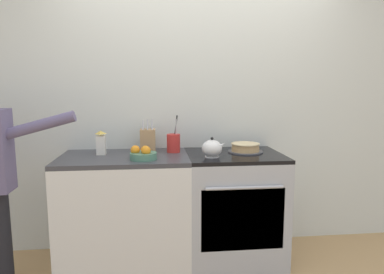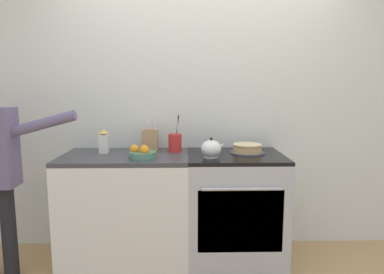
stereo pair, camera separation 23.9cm
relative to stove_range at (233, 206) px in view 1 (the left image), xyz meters
name	(u,v)px [view 1 (the left image)]	position (x,y,z in m)	size (l,w,h in m)	color
wall_back	(199,106)	(-0.26, 0.35, 0.84)	(8.00, 0.04, 2.60)	silver
counter_cabinet	(126,210)	(-0.91, 0.00, 0.00)	(1.03, 0.65, 0.92)	white
stove_range	(233,206)	(0.00, 0.00, 0.00)	(0.79, 0.68, 0.92)	#B7BABF
layer_cake	(245,148)	(0.11, 0.05, 0.49)	(0.29, 0.29, 0.08)	#4C4C51
tea_kettle	(212,149)	(-0.21, -0.12, 0.53)	(0.20, 0.16, 0.16)	white
knife_block	(148,140)	(-0.72, 0.19, 0.56)	(0.13, 0.13, 0.28)	tan
utensil_crock	(174,143)	(-0.50, 0.12, 0.54)	(0.11, 0.11, 0.31)	red
fruit_bowl	(143,154)	(-0.75, -0.15, 0.50)	(0.21, 0.21, 0.11)	#4C7F66
milk_carton	(101,143)	(-1.10, 0.08, 0.55)	(0.07, 0.07, 0.20)	white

